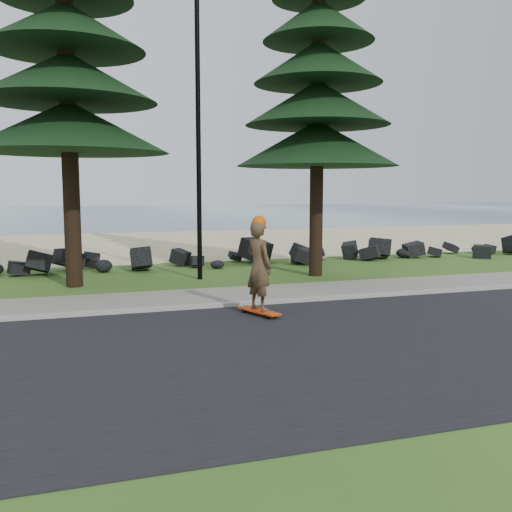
# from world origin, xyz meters

# --- Properties ---
(ground) EXTENTS (160.00, 160.00, 0.00)m
(ground) POSITION_xyz_m (0.00, 0.00, 0.00)
(ground) COLOR #345A1C
(ground) RESTS_ON ground
(road) EXTENTS (160.00, 7.00, 0.02)m
(road) POSITION_xyz_m (0.00, -4.50, 0.01)
(road) COLOR black
(road) RESTS_ON ground
(kerb) EXTENTS (160.00, 0.20, 0.10)m
(kerb) POSITION_xyz_m (0.00, -0.90, 0.05)
(kerb) COLOR #A39E92
(kerb) RESTS_ON ground
(sidewalk) EXTENTS (160.00, 2.00, 0.08)m
(sidewalk) POSITION_xyz_m (0.00, 0.20, 0.04)
(sidewalk) COLOR gray
(sidewalk) RESTS_ON ground
(beach_sand) EXTENTS (160.00, 15.00, 0.01)m
(beach_sand) POSITION_xyz_m (0.00, 14.50, 0.01)
(beach_sand) COLOR tan
(beach_sand) RESTS_ON ground
(ocean) EXTENTS (160.00, 58.00, 0.01)m
(ocean) POSITION_xyz_m (0.00, 51.00, 0.00)
(ocean) COLOR #3B5371
(ocean) RESTS_ON ground
(seawall_boulders) EXTENTS (60.00, 2.40, 1.10)m
(seawall_boulders) POSITION_xyz_m (0.00, 5.60, 0.00)
(seawall_boulders) COLOR black
(seawall_boulders) RESTS_ON ground
(pine_right) EXTENTS (4.80, 4.80, 12.72)m
(pine_right) POSITION_xyz_m (3.50, 2.80, 8.02)
(pine_right) COLOR black
(pine_right) RESTS_ON ground
(lamp_post) EXTENTS (0.25, 0.14, 8.14)m
(lamp_post) POSITION_xyz_m (0.00, 3.20, 4.13)
(lamp_post) COLOR black
(lamp_post) RESTS_ON ground
(skateboarder) EXTENTS (0.67, 1.13, 2.07)m
(skateboarder) POSITION_xyz_m (0.13, -1.96, 1.04)
(skateboarder) COLOR #D33E0C
(skateboarder) RESTS_ON ground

